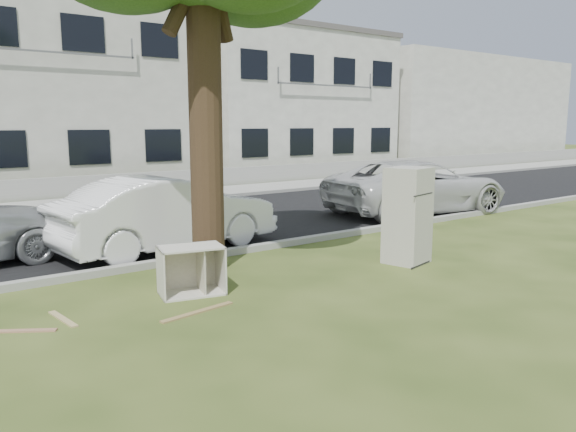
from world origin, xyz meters
TOP-DOWN VIEW (x-y plane):
  - ground at (0.00, 0.00)m, footprint 120.00×120.00m
  - road at (0.00, 6.00)m, footprint 120.00×7.00m
  - kerb_near at (0.00, 2.45)m, footprint 120.00×0.18m
  - kerb_far at (0.00, 9.55)m, footprint 120.00×0.18m
  - sidewalk at (0.00, 11.00)m, footprint 120.00×2.80m
  - low_wall at (0.00, 12.60)m, footprint 120.00×0.15m
  - townhouse_center at (0.00, 17.50)m, footprint 11.22×8.16m
  - townhouse_right at (12.00, 17.50)m, footprint 10.20×8.16m
  - filler_right at (26.00, 18.00)m, footprint 16.00×9.00m
  - fridge at (2.60, 0.11)m, footprint 0.82×0.78m
  - cabinet at (-1.29, 0.70)m, footprint 1.00×0.75m
  - plank_a at (-1.60, -0.08)m, footprint 1.10×0.26m
  - plank_b at (-3.59, 0.57)m, footprint 0.74×0.52m
  - plank_c at (-3.08, 0.70)m, footprint 0.17×0.75m
  - car_center at (-0.34, 3.53)m, footprint 4.49×2.01m
  - car_right at (7.04, 3.66)m, footprint 5.46×3.02m

SIDE VIEW (x-z plane):
  - ground at x=0.00m, z-range 0.00..0.00m
  - kerb_near at x=0.00m, z-range -0.06..0.06m
  - kerb_far at x=0.00m, z-range -0.06..0.06m
  - road at x=0.00m, z-range 0.00..0.01m
  - sidewalk at x=0.00m, z-range 0.00..0.01m
  - plank_b at x=-3.59m, z-range 0.00..0.02m
  - plank_c at x=-3.08m, z-range 0.00..0.02m
  - plank_a at x=-1.60m, z-range 0.00..0.02m
  - cabinet at x=-1.29m, z-range 0.00..0.70m
  - low_wall at x=0.00m, z-range 0.00..0.70m
  - car_center at x=-0.34m, z-range 0.00..1.43m
  - car_right at x=7.04m, z-range 0.00..1.45m
  - fridge at x=2.60m, z-range 0.00..1.68m
  - filler_right at x=26.00m, z-range 0.00..6.40m
  - townhouse_right at x=12.00m, z-range 0.00..6.84m
  - townhouse_center at x=0.00m, z-range 0.00..7.44m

